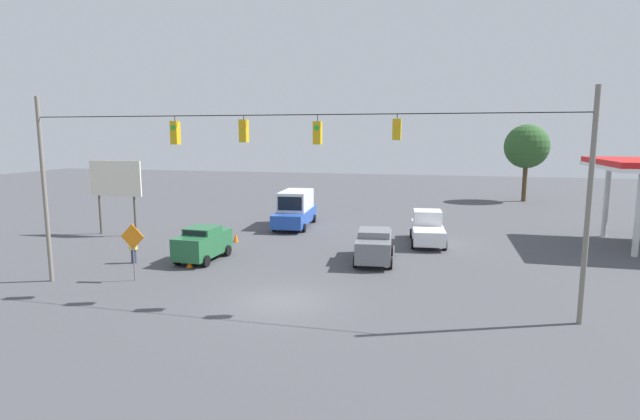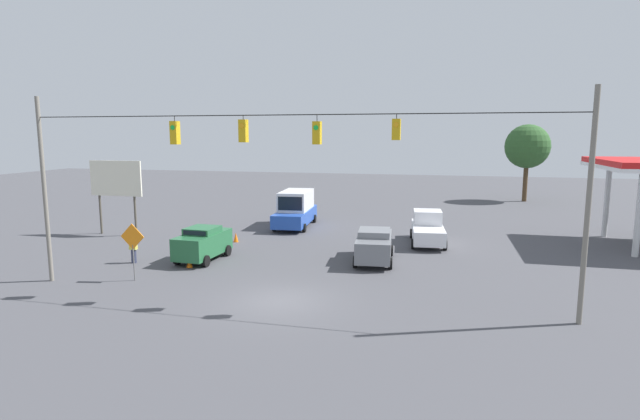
{
  "view_description": "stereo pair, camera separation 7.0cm",
  "coord_description": "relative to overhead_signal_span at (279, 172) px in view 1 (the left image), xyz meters",
  "views": [
    {
      "loc": [
        -6.52,
        19.7,
        7.13
      ],
      "look_at": [
        0.55,
        -9.49,
        2.55
      ],
      "focal_mm": 28.0,
      "sensor_mm": 36.0,
      "label": 1
    },
    {
      "loc": [
        -6.59,
        19.68,
        7.13
      ],
      "look_at": [
        0.55,
        -9.49,
        2.55
      ],
      "focal_mm": 28.0,
      "sensor_mm": 36.0,
      "label": 2
    }
  ],
  "objects": [
    {
      "name": "traffic_cone_third",
      "position": [
        6.5,
        -8.03,
        -5.26
      ],
      "size": [
        0.33,
        0.33,
        0.63
      ],
      "primitive_type": "cone",
      "color": "orange",
      "rests_on": "ground_plane"
    },
    {
      "name": "traffic_cone_second",
      "position": [
        6.51,
        -5.89,
        -5.26
      ],
      "size": [
        0.33,
        0.33,
        0.63
      ],
      "primitive_type": "cone",
      "color": "orange",
      "rests_on": "ground_plane"
    },
    {
      "name": "box_truck_blue_withflow_far",
      "position": [
        4.28,
        -16.92,
        -4.2
      ],
      "size": [
        2.82,
        6.56,
        2.77
      ],
      "color": "#234CB2",
      "rests_on": "ground_plane"
    },
    {
      "name": "roadside_billboard",
      "position": [
        15.7,
        -10.8,
        -1.81
      ],
      "size": [
        4.05,
        0.16,
        5.29
      ],
      "color": "#4C473D",
      "rests_on": "ground_plane"
    },
    {
      "name": "ground_plane",
      "position": [
        -0.09,
        0.2,
        -5.57
      ],
      "size": [
        140.0,
        140.0,
        0.0
      ],
      "primitive_type": "plane",
      "color": "#47474C"
    },
    {
      "name": "sedan_grey_crossing_near",
      "position": [
        -3.12,
        -7.52,
        -4.61
      ],
      "size": [
        2.39,
        4.72,
        1.84
      ],
      "color": "slate",
      "rests_on": "ground_plane"
    },
    {
      "name": "sedan_green_parked_shoulder",
      "position": [
        6.4,
        -5.51,
        -4.57
      ],
      "size": [
        2.11,
        4.05,
        1.92
      ],
      "color": "#236038",
      "rests_on": "ground_plane"
    },
    {
      "name": "work_zone_sign",
      "position": [
        7.83,
        -1.0,
        -3.58
      ],
      "size": [
        1.27,
        0.06,
        2.84
      ],
      "color": "slate",
      "rests_on": "ground_plane"
    },
    {
      "name": "pickup_truck_white_oncoming_far",
      "position": [
        -5.91,
        -13.11,
        -4.6
      ],
      "size": [
        2.51,
        5.39,
        2.12
      ],
      "color": "silver",
      "rests_on": "ground_plane"
    },
    {
      "name": "overhead_signal_span",
      "position": [
        0.0,
        0.0,
        0.0
      ],
      "size": [
        23.9,
        0.38,
        8.87
      ],
      "color": "slate",
      "rests_on": "ground_plane"
    },
    {
      "name": "traffic_cone_nearest",
      "position": [
        6.39,
        -3.87,
        -5.26
      ],
      "size": [
        0.33,
        0.33,
        0.63
      ],
      "primitive_type": "cone",
      "color": "orange",
      "rests_on": "ground_plane"
    },
    {
      "name": "tree_horizon_left",
      "position": [
        -15.38,
        -36.86,
        0.25
      ],
      "size": [
        4.63,
        4.63,
        8.18
      ],
      "color": "#4C3823",
      "rests_on": "ground_plane"
    },
    {
      "name": "traffic_cone_fourth",
      "position": [
        6.54,
        -10.47,
        -5.26
      ],
      "size": [
        0.33,
        0.33,
        0.63
      ],
      "primitive_type": "cone",
      "color": "orange",
      "rests_on": "ground_plane"
    },
    {
      "name": "pedestrian",
      "position": [
        9.89,
        -4.01,
        -4.77
      ],
      "size": [
        0.4,
        0.28,
        1.62
      ],
      "color": "#2D334C",
      "rests_on": "ground_plane"
    }
  ]
}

